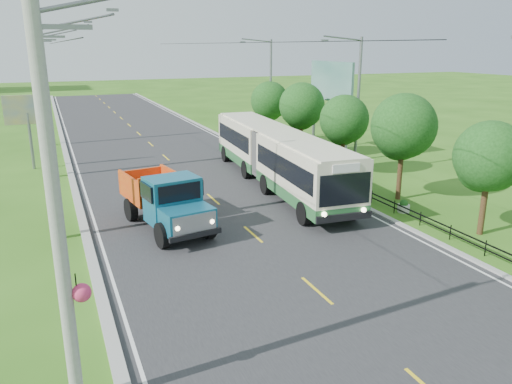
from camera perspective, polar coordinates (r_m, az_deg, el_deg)
ground at (r=18.35m, az=6.94°, el=-11.14°), size 240.00×240.00×0.00m
road at (r=36.04m, az=-8.85°, el=2.65°), size 14.00×120.00×0.02m
curb_left at (r=35.09m, az=-20.32°, el=1.55°), size 0.40×120.00×0.15m
curb_right at (r=38.30m, az=1.59°, el=3.72°), size 0.30×120.00×0.10m
edge_line_left at (r=35.12m, az=-19.42°, el=1.56°), size 0.12×120.00×0.00m
edge_line_right at (r=38.11m, az=0.90°, el=3.61°), size 0.12×120.00×0.00m
centre_dash at (r=18.34m, az=6.95°, el=-11.08°), size 0.12×2.20×0.00m
railing_right at (r=33.42m, az=7.15°, el=2.15°), size 0.04×40.00×0.60m
pole_nearest at (r=11.60m, az=-21.61°, el=-2.40°), size 3.51×0.44×10.00m
pole_near at (r=23.30m, az=-22.68°, el=6.86°), size 3.51×0.32×10.00m
pole_mid at (r=35.22m, az=-22.97°, el=9.65°), size 3.51×0.32×10.00m
pole_far at (r=47.18m, az=-23.11°, el=11.03°), size 3.51×0.32×10.00m
tree_second at (r=24.78m, az=24.98°, el=3.38°), size 3.18×3.26×5.30m
tree_third at (r=28.98m, az=16.41°, el=6.88°), size 3.60×3.62×6.00m
tree_fourth at (r=33.85m, az=9.99°, el=7.89°), size 3.24×3.31×5.40m
tree_fifth at (r=38.96m, az=5.23°, el=9.55°), size 3.48×3.52×5.80m
tree_back at (r=44.34m, az=1.56°, el=10.17°), size 3.30×3.36×5.50m
streetlight_mid at (r=34.00m, az=11.36°, el=10.09°), size 3.02×0.20×9.07m
streetlight_far at (r=46.24m, az=1.51°, el=11.98°), size 3.02×0.20×9.07m
planter_near at (r=27.43m, az=16.52°, el=-1.62°), size 0.64×0.64×0.67m
planter_mid at (r=33.72m, az=8.04°, el=2.22°), size 0.64×0.64×0.67m
planter_far at (r=40.62m, az=2.30°, el=4.78°), size 0.64×0.64×0.67m
billboard_left at (r=38.35m, az=-24.66°, el=8.06°), size 3.00×0.20×5.20m
billboard_right at (r=39.89m, az=8.55°, el=11.75°), size 0.24×6.00×7.30m
bus at (r=30.95m, az=2.38°, el=4.45°), size 4.13×17.84×3.41m
dump_truck at (r=24.02m, az=-10.31°, el=-0.59°), size 3.45×6.78×2.72m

